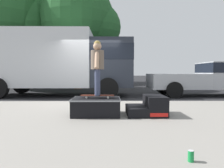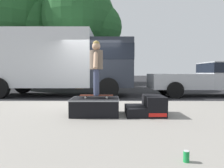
{
  "view_description": "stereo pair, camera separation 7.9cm",
  "coord_description": "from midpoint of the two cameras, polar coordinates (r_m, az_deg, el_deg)",
  "views": [
    {
      "loc": [
        0.77,
        -7.37,
        1.11
      ],
      "look_at": [
        0.84,
        -1.12,
        0.75
      ],
      "focal_mm": 31.72,
      "sensor_mm": 36.0,
      "label": 1
    },
    {
      "loc": [
        0.85,
        -7.37,
        1.11
      ],
      "look_at": [
        0.84,
        -1.12,
        0.75
      ],
      "focal_mm": 31.72,
      "sensor_mm": 36.0,
      "label": 2
    }
  ],
  "objects": [
    {
      "name": "kicker_ramp",
      "position": [
        4.76,
        10.86,
        -6.49
      ],
      "size": [
        0.88,
        0.84,
        0.45
      ],
      "color": "black",
      "rests_on": "sidewalk_slab"
    },
    {
      "name": "skateboard",
      "position": [
        4.69,
        -3.95,
        -3.34
      ],
      "size": [
        0.78,
        0.22,
        0.07
      ],
      "color": "#4C1E14",
      "rests_on": "skate_box"
    },
    {
      "name": "sidewalk_slab",
      "position": [
        4.57,
        -10.29,
        -10.07
      ],
      "size": [
        50.0,
        5.0,
        0.12
      ],
      "primitive_type": "cube",
      "color": "gray",
      "rests_on": "ground"
    },
    {
      "name": "pickup_truck_silver",
      "position": [
        10.67,
        27.42,
        1.74
      ],
      "size": [
        5.7,
        2.09,
        1.61
      ],
      "color": "#B2B5BA",
      "rests_on": "ground"
    },
    {
      "name": "skater_kid",
      "position": [
        4.66,
        -3.99,
        6.01
      ],
      "size": [
        0.31,
        0.66,
        1.27
      ],
      "color": "#3F4766",
      "rests_on": "skateboard"
    },
    {
      "name": "street_tree_main",
      "position": [
        16.54,
        -26.15,
        18.39
      ],
      "size": [
        6.95,
        6.32,
        8.86
      ],
      "color": "brown",
      "rests_on": "ground"
    },
    {
      "name": "ground_plane",
      "position": [
        7.5,
        -6.15,
        -5.26
      ],
      "size": [
        140.0,
        140.0,
        0.0
      ],
      "primitive_type": "plane",
      "color": "black"
    },
    {
      "name": "skate_box",
      "position": [
        4.69,
        -4.3,
        -6.3
      ],
      "size": [
        1.1,
        0.84,
        0.39
      ],
      "color": "black",
      "rests_on": "sidewalk_slab"
    },
    {
      "name": "house_behind",
      "position": [
        22.62,
        -14.88,
        11.11
      ],
      "size": [
        9.54,
        8.23,
        8.4
      ],
      "color": "silver",
      "rests_on": "ground"
    },
    {
      "name": "soda_can",
      "position": [
        2.49,
        21.6,
        -18.84
      ],
      "size": [
        0.07,
        0.07,
        0.13
      ],
      "color": "#198C3F",
      "rests_on": "sidewalk_slab"
    },
    {
      "name": "street_tree_neighbour",
      "position": [
        14.09,
        -8.09,
        17.75
      ],
      "size": [
        5.31,
        4.83,
        7.21
      ],
      "color": "brown",
      "rests_on": "ground"
    },
    {
      "name": "box_truck",
      "position": [
        9.89,
        -14.29,
        6.59
      ],
      "size": [
        6.91,
        2.63,
        3.05
      ],
      "color": "silver",
      "rests_on": "ground"
    }
  ]
}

